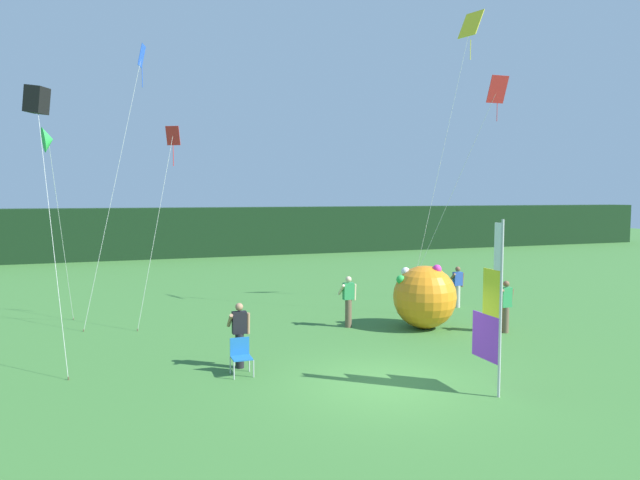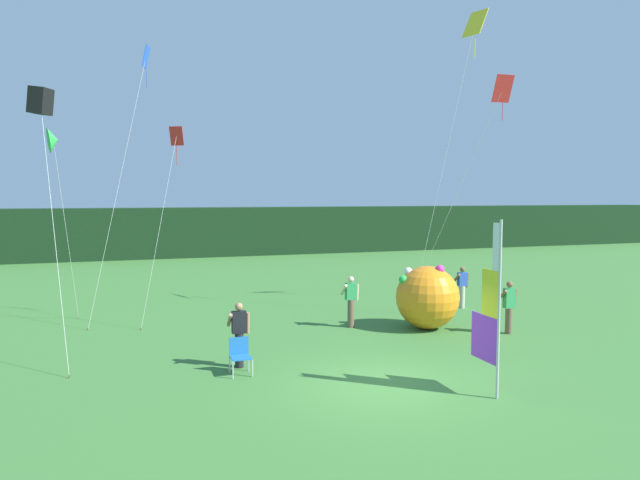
% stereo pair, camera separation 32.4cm
% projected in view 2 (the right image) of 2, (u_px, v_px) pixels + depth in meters
% --- Properties ---
extents(ground_plane, '(120.00, 120.00, 0.00)m').
position_uv_depth(ground_plane, '(385.00, 386.00, 13.04)').
color(ground_plane, '#3D7533').
extents(distant_treeline, '(80.00, 2.40, 3.55)m').
position_uv_depth(distant_treeline, '(212.00, 232.00, 41.25)').
color(distant_treeline, black).
rests_on(distant_treeline, ground).
extents(banner_flag, '(0.06, 1.03, 3.90)m').
position_uv_depth(banner_flag, '(491.00, 311.00, 12.34)').
color(banner_flag, '#B7B7BC').
rests_on(banner_flag, ground).
extents(person_near_banner, '(0.55, 0.48, 1.68)m').
position_uv_depth(person_near_banner, '(239.00, 333.00, 14.38)').
color(person_near_banner, black).
rests_on(person_near_banner, ground).
extents(person_mid_field, '(0.55, 0.48, 1.63)m').
position_uv_depth(person_mid_field, '(462.00, 286.00, 22.03)').
color(person_mid_field, '#B7B2A3').
rests_on(person_mid_field, ground).
extents(person_far_left, '(0.55, 0.48, 1.72)m').
position_uv_depth(person_far_left, '(351.00, 300.00, 18.78)').
color(person_far_left, brown).
rests_on(person_far_left, ground).
extents(person_far_right, '(0.55, 0.48, 1.69)m').
position_uv_depth(person_far_right, '(509.00, 306.00, 17.90)').
color(person_far_right, brown).
rests_on(person_far_right, ground).
extents(inflatable_balloon, '(2.10, 2.10, 2.16)m').
position_uv_depth(inflatable_balloon, '(427.00, 297.00, 18.57)').
color(inflatable_balloon, orange).
rests_on(inflatable_balloon, ground).
extents(folding_chair, '(0.51, 0.51, 0.89)m').
position_uv_depth(folding_chair, '(240.00, 353.00, 13.89)').
color(folding_chair, '#BCBCC1').
rests_on(folding_chair, ground).
extents(kite_red_diamond_0, '(1.58, 0.97, 6.76)m').
position_uv_depth(kite_red_diamond_0, '(174.00, 151.00, 19.03)').
color(kite_red_diamond_0, brown).
rests_on(kite_red_diamond_0, ground).
extents(kite_red_diamond_1, '(2.56, 3.34, 9.05)m').
position_uv_depth(kite_red_diamond_1, '(499.00, 99.00, 21.81)').
color(kite_red_diamond_1, brown).
rests_on(kite_red_diamond_1, ground).
extents(kite_yellow_diamond_2, '(2.25, 1.44, 10.96)m').
position_uv_depth(kite_yellow_diamond_2, '(472.00, 38.00, 19.82)').
color(kite_yellow_diamond_2, brown).
rests_on(kite_yellow_diamond_2, ground).
extents(kite_blue_diamond_3, '(2.23, 1.33, 9.56)m').
position_uv_depth(kite_blue_diamond_3, '(142.00, 78.00, 19.25)').
color(kite_blue_diamond_3, brown).
rests_on(kite_blue_diamond_3, ground).
extents(kite_green_delta_4, '(0.70, 2.16, 6.60)m').
position_uv_depth(kite_green_delta_4, '(53.00, 141.00, 17.97)').
color(kite_green_delta_4, brown).
rests_on(kite_green_delta_4, ground).
extents(kite_black_box_5, '(1.17, 3.24, 7.41)m').
position_uv_depth(kite_black_box_5, '(40.00, 102.00, 15.49)').
color(kite_black_box_5, brown).
rests_on(kite_black_box_5, ground).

